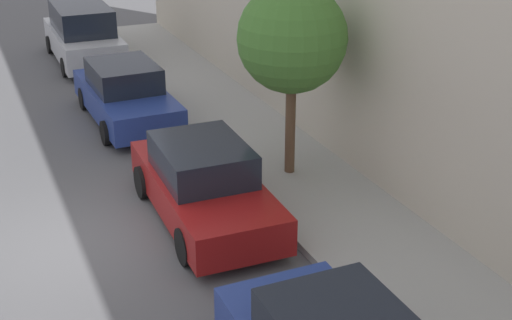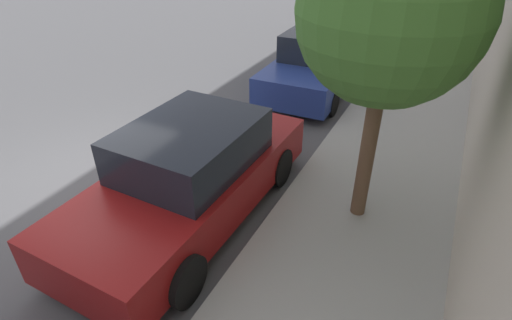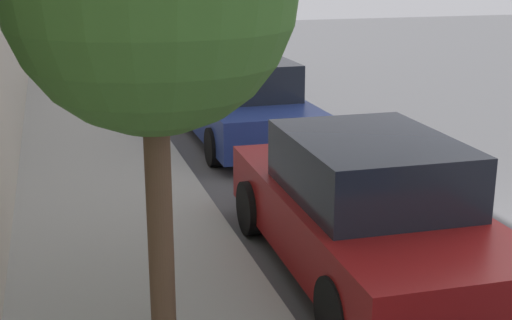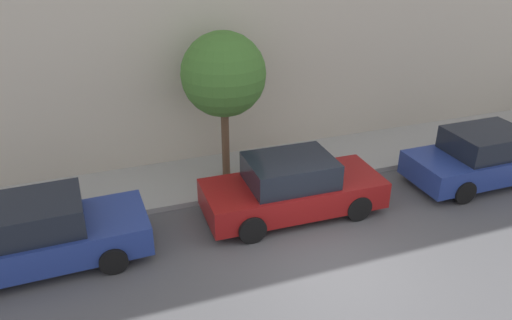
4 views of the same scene
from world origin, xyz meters
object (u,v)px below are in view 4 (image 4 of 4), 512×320
at_px(parked_sedan_second, 485,157).
at_px(parked_sedan_fourth, 38,235).
at_px(street_tree, 223,75).
at_px(parked_sedan_third, 292,188).

xyz_separation_m(parked_sedan_second, parked_sedan_fourth, (0.17, 11.73, 0.00)).
bearing_deg(parked_sedan_second, street_tree, 69.54).
distance_m(parked_sedan_third, street_tree, 3.47).
xyz_separation_m(parked_sedan_second, parked_sedan_third, (0.23, 5.82, -0.00)).
bearing_deg(parked_sedan_fourth, parked_sedan_second, -90.85).
bearing_deg(parked_sedan_third, parked_sedan_second, -92.27).
bearing_deg(parked_sedan_fourth, street_tree, -63.99).
relative_size(parked_sedan_third, parked_sedan_fourth, 1.00).
bearing_deg(parked_sedan_second, parked_sedan_fourth, 89.15).
relative_size(parked_sedan_second, parked_sedan_fourth, 0.99).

